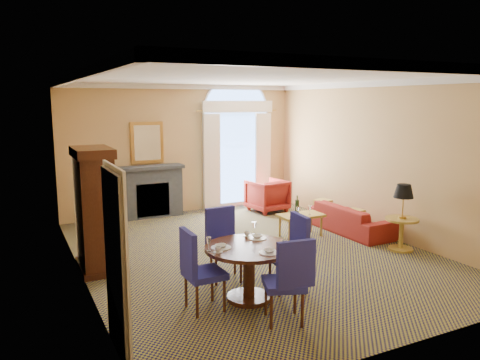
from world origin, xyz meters
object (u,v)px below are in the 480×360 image
armoire (95,212)px  coffee_table (301,216)px  armchair (267,195)px  sofa (350,219)px  dining_table (249,261)px  side_table (403,209)px

armoire → coffee_table: (4.13, 0.10, -0.54)m
armoire → armchair: armoire is taller
armoire → sofa: 5.32m
armoire → dining_table: bearing=-52.6°
dining_table → side_table: bearing=11.1°
dining_table → coffee_table: bearing=43.7°
dining_table → sofa: 4.16m
dining_table → armchair: bearing=57.5°
sofa → armchair: (-0.62, 2.50, 0.11)m
dining_table → armoire: bearing=127.4°
armoire → coffee_table: size_ratio=2.18×
armoire → side_table: (5.32, -1.52, -0.20)m
dining_table → sofa: (3.57, 2.11, -0.28)m
coffee_table → side_table: 2.04m
dining_table → side_table: side_table is taller
coffee_table → sofa: bearing=-9.2°
armoire → coffee_table: armoire is taller
dining_table → side_table: size_ratio=1.01×
dining_table → side_table: (3.62, 0.71, 0.21)m
coffee_table → side_table: side_table is taller
armoire → sofa: bearing=-1.2°
coffee_table → side_table: size_ratio=0.76×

